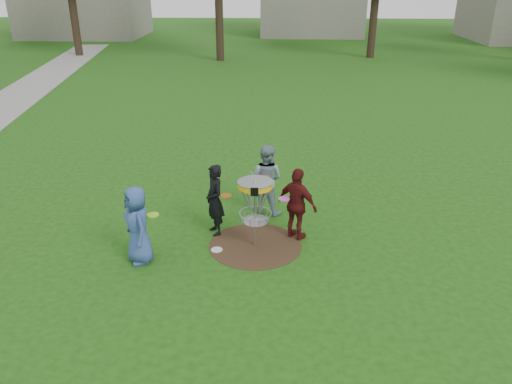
{
  "coord_description": "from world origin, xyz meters",
  "views": [
    {
      "loc": [
        0.37,
        -8.39,
        4.88
      ],
      "look_at": [
        0.0,
        0.3,
        1.0
      ],
      "focal_mm": 35.0,
      "sensor_mm": 36.0,
      "label": 1
    }
  ],
  "objects_px": {
    "player_black": "(215,200)",
    "disc_golf_basket": "(255,198)",
    "player_grey": "(266,179)",
    "player_maroon": "(297,205)",
    "player_blue": "(138,225)"
  },
  "relations": [
    {
      "from": "player_grey",
      "to": "player_maroon",
      "type": "bearing_deg",
      "value": 140.66
    },
    {
      "from": "disc_golf_basket",
      "to": "player_black",
      "type": "bearing_deg",
      "value": 149.87
    },
    {
      "from": "player_blue",
      "to": "player_grey",
      "type": "xyz_separation_m",
      "value": [
        2.24,
        2.12,
        0.04
      ]
    },
    {
      "from": "player_grey",
      "to": "player_black",
      "type": "bearing_deg",
      "value": 67.76
    },
    {
      "from": "player_black",
      "to": "player_maroon",
      "type": "height_order",
      "value": "player_maroon"
    },
    {
      "from": "player_blue",
      "to": "player_maroon",
      "type": "relative_size",
      "value": 0.99
    },
    {
      "from": "player_maroon",
      "to": "disc_golf_basket",
      "type": "relative_size",
      "value": 1.07
    },
    {
      "from": "player_blue",
      "to": "player_grey",
      "type": "relative_size",
      "value": 0.94
    },
    {
      "from": "player_maroon",
      "to": "disc_golf_basket",
      "type": "distance_m",
      "value": 0.91
    },
    {
      "from": "player_black",
      "to": "player_maroon",
      "type": "relative_size",
      "value": 0.99
    },
    {
      "from": "player_black",
      "to": "player_maroon",
      "type": "xyz_separation_m",
      "value": [
        1.62,
        -0.15,
        0.01
      ]
    },
    {
      "from": "player_maroon",
      "to": "player_grey",
      "type": "bearing_deg",
      "value": -25.99
    },
    {
      "from": "player_blue",
      "to": "player_black",
      "type": "xyz_separation_m",
      "value": [
        1.25,
        1.11,
        -0.0
      ]
    },
    {
      "from": "player_grey",
      "to": "player_maroon",
      "type": "distance_m",
      "value": 1.32
    },
    {
      "from": "player_black",
      "to": "disc_golf_basket",
      "type": "bearing_deg",
      "value": 33.33
    }
  ]
}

